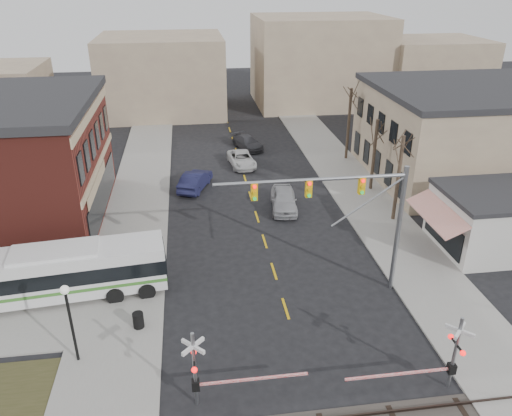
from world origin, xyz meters
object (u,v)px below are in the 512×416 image
at_px(pedestrian_far, 124,249).
at_px(car_c, 242,159).
at_px(rr_crossing_west, 204,369).
at_px(car_b, 195,180).
at_px(street_lamp, 68,308).
at_px(transit_bus, 59,272).
at_px(car_a, 284,199).
at_px(traffic_signal_mast, 352,206).
at_px(trash_bin, 138,320).
at_px(pedestrian_near, 111,279).
at_px(car_d, 248,142).
at_px(rr_crossing_east, 446,355).

bearing_deg(pedestrian_far, car_c, 31.40).
relative_size(rr_crossing_west, car_b, 1.13).
bearing_deg(street_lamp, car_c, 66.97).
height_order(rr_crossing_west, car_c, rr_crossing_west).
height_order(transit_bus, car_a, transit_bus).
bearing_deg(traffic_signal_mast, trash_bin, -171.26).
relative_size(traffic_signal_mast, car_a, 2.17).
height_order(car_c, pedestrian_far, pedestrian_far).
xyz_separation_m(traffic_signal_mast, car_a, (-1.53, 11.90, -4.93)).
xyz_separation_m(car_c, pedestrian_near, (-10.18, -20.55, 0.34)).
xyz_separation_m(street_lamp, car_a, (13.50, 15.94, -2.42)).
xyz_separation_m(traffic_signal_mast, car_b, (-8.57, 17.10, -4.97)).
relative_size(transit_bus, car_b, 2.53).
xyz_separation_m(traffic_signal_mast, trash_bin, (-12.19, -1.87, -5.22)).
bearing_deg(rr_crossing_west, trash_bin, 120.94).
xyz_separation_m(street_lamp, car_d, (12.45, 31.54, -2.59)).
xyz_separation_m(rr_crossing_west, street_lamp, (-6.24, 3.51, 1.30)).
xyz_separation_m(traffic_signal_mast, pedestrian_near, (-14.01, 1.75, -4.77)).
relative_size(rr_crossing_west, car_d, 1.19).
bearing_deg(car_c, traffic_signal_mast, -86.44).
bearing_deg(transit_bus, rr_crossing_west, -48.60).
relative_size(street_lamp, pedestrian_far, 2.67).
relative_size(car_c, car_d, 1.05).
relative_size(car_a, pedestrian_near, 2.79).
xyz_separation_m(car_d, pedestrian_far, (-11.02, -22.08, 0.27)).
height_order(rr_crossing_east, pedestrian_far, rr_crossing_east).
bearing_deg(trash_bin, car_a, 52.27).
height_order(rr_crossing_west, trash_bin, rr_crossing_west).
distance_m(rr_crossing_east, car_b, 27.45).
xyz_separation_m(street_lamp, pedestrian_near, (1.02, 5.79, -2.25)).
bearing_deg(traffic_signal_mast, rr_crossing_east, -75.32).
bearing_deg(rr_crossing_west, car_a, 69.53).
bearing_deg(car_d, car_b, -141.80).
xyz_separation_m(car_a, car_d, (-1.05, 15.60, -0.17)).
relative_size(traffic_signal_mast, car_b, 2.20).
distance_m(car_a, pedestrian_near, 16.09).
xyz_separation_m(street_lamp, car_c, (11.20, 26.34, -2.59)).
relative_size(rr_crossing_west, street_lamp, 1.27).
bearing_deg(traffic_signal_mast, car_b, 116.62).
relative_size(traffic_signal_mast, car_c, 2.21).
xyz_separation_m(rr_crossing_east, car_b, (-10.71, 25.25, -1.15)).
xyz_separation_m(rr_crossing_west, car_c, (4.96, 29.85, -1.29)).
bearing_deg(car_d, trash_bin, -129.97).
distance_m(car_a, car_b, 8.75).
bearing_deg(rr_crossing_west, car_b, 89.49).
height_order(street_lamp, pedestrian_far, street_lamp).
distance_m(rr_crossing_east, car_d, 35.99).
bearing_deg(trash_bin, rr_crossing_east, -23.66).
bearing_deg(car_d, pedestrian_far, -138.39).
xyz_separation_m(street_lamp, pedestrian_far, (1.42, 9.46, -2.32)).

